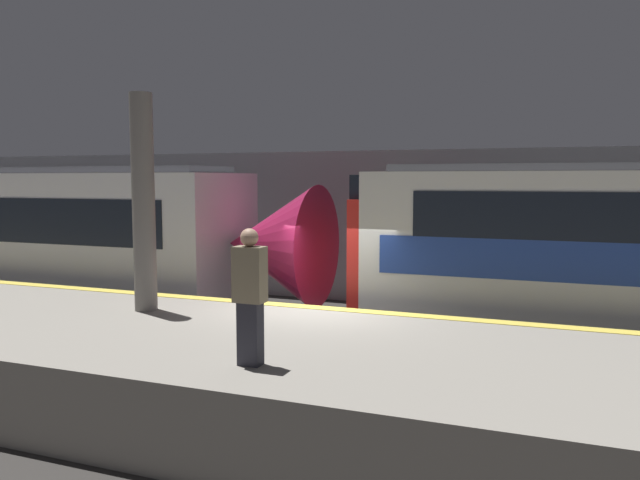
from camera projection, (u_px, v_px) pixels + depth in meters
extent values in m
plane|color=#33302D|center=(317.00, 367.00, 11.39)|extent=(120.00, 120.00, 0.00)
cube|color=gray|center=(260.00, 374.00, 9.18)|extent=(40.00, 4.64, 1.14)
cube|color=#EAD14C|center=(314.00, 307.00, 11.14)|extent=(40.00, 0.30, 0.01)
cube|color=#939399|center=(401.00, 228.00, 16.96)|extent=(50.00, 0.15, 4.21)
cylinder|color=slate|center=(143.00, 203.00, 10.75)|extent=(0.39, 0.39, 3.75)
cone|color=#B21E4C|center=(273.00, 245.00, 14.00)|extent=(2.20, 2.72, 2.72)
sphere|color=#F2EFCC|center=(312.00, 266.00, 13.70)|extent=(0.20, 0.20, 0.20)
cube|color=red|center=(374.00, 253.00, 13.16)|extent=(0.25, 2.80, 2.35)
cube|color=black|center=(374.00, 198.00, 13.04)|extent=(0.25, 2.52, 0.94)
sphere|color=#EA4C42|center=(357.00, 277.00, 12.65)|extent=(0.18, 0.18, 0.18)
sphere|color=#EA4C42|center=(375.00, 268.00, 13.85)|extent=(0.18, 0.18, 0.18)
cube|color=#2D2D38|center=(250.00, 334.00, 7.67)|extent=(0.28, 0.20, 0.79)
cube|color=gray|center=(250.00, 274.00, 7.60)|extent=(0.38, 0.24, 0.68)
sphere|color=tan|center=(249.00, 237.00, 7.55)|extent=(0.22, 0.22, 0.22)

